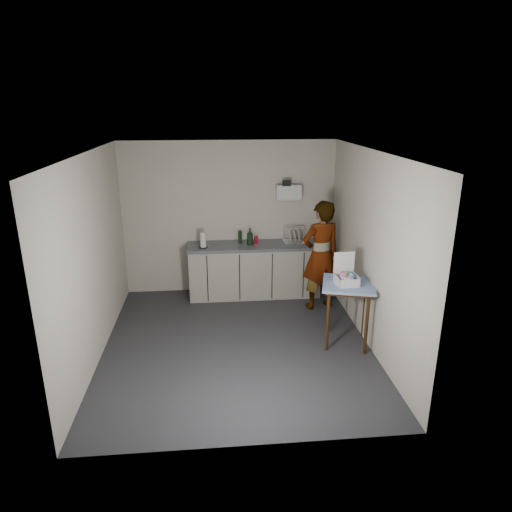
{
  "coord_description": "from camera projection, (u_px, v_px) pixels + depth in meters",
  "views": [
    {
      "loc": [
        -0.27,
        -5.61,
        3.16
      ],
      "look_at": [
        0.31,
        0.45,
        1.12
      ],
      "focal_mm": 32.0,
      "sensor_mm": 36.0,
      "label": 1
    }
  ],
  "objects": [
    {
      "name": "standing_man",
      "position": [
        321.0,
        256.0,
        7.19
      ],
      "size": [
        0.73,
        0.58,
        1.77
      ],
      "primitive_type": "imported",
      "rotation": [
        0.0,
        0.0,
        3.41
      ],
      "color": "#B2A593",
      "rests_on": "ground"
    },
    {
      "name": "wall_shelf",
      "position": [
        288.0,
        192.0,
        7.67
      ],
      "size": [
        0.42,
        0.18,
        0.37
      ],
      "color": "silver",
      "rests_on": "ground"
    },
    {
      "name": "wall_left",
      "position": [
        94.0,
        259.0,
        5.74
      ],
      "size": [
        0.02,
        4.0,
        2.6
      ],
      "primitive_type": "cube",
      "color": "beige",
      "rests_on": "ground"
    },
    {
      "name": "wall_right",
      "position": [
        370.0,
        251.0,
        6.07
      ],
      "size": [
        0.02,
        4.0,
        2.6
      ],
      "primitive_type": "cube",
      "color": "beige",
      "rests_on": "ground"
    },
    {
      "name": "ceiling",
      "position": [
        234.0,
        153.0,
        5.5
      ],
      "size": [
        3.6,
        4.0,
        0.01
      ],
      "primitive_type": "cube",
      "color": "white",
      "rests_on": "wall_back"
    },
    {
      "name": "wall_back",
      "position": [
        229.0,
        218.0,
        7.78
      ],
      "size": [
        3.6,
        0.02,
        2.6
      ],
      "primitive_type": "cube",
      "color": "beige",
      "rests_on": "ground"
    },
    {
      "name": "dark_bottle",
      "position": [
        240.0,
        237.0,
        7.69
      ],
      "size": [
        0.06,
        0.06,
        0.22
      ],
      "primitive_type": "cylinder",
      "color": "black",
      "rests_on": "kitchen_counter"
    },
    {
      "name": "side_table",
      "position": [
        348.0,
        291.0,
        6.1
      ],
      "size": [
        0.84,
        0.84,
        0.89
      ],
      "rotation": [
        0.0,
        0.0,
        -0.27
      ],
      "color": "#381F0C",
      "rests_on": "ground"
    },
    {
      "name": "soda_can",
      "position": [
        256.0,
        240.0,
        7.69
      ],
      "size": [
        0.07,
        0.07,
        0.13
      ],
      "primitive_type": "cylinder",
      "color": "red",
      "rests_on": "kitchen_counter"
    },
    {
      "name": "soap_bottle",
      "position": [
        250.0,
        237.0,
        7.59
      ],
      "size": [
        0.13,
        0.13,
        0.28
      ],
      "primitive_type": "imported",
      "rotation": [
        0.0,
        0.0,
        0.21
      ],
      "color": "black",
      "rests_on": "kitchen_counter"
    },
    {
      "name": "ground",
      "position": [
        237.0,
        343.0,
        6.32
      ],
      "size": [
        4.0,
        4.0,
        0.0
      ],
      "primitive_type": "plane",
      "color": "#242428",
      "rests_on": "ground"
    },
    {
      "name": "kitchen_counter",
      "position": [
        254.0,
        271.0,
        7.82
      ],
      "size": [
        2.24,
        0.62,
        0.91
      ],
      "color": "black",
      "rests_on": "ground"
    },
    {
      "name": "paper_towel",
      "position": [
        203.0,
        240.0,
        7.46
      ],
      "size": [
        0.15,
        0.15,
        0.26
      ],
      "color": "black",
      "rests_on": "kitchen_counter"
    },
    {
      "name": "dish_rack",
      "position": [
        295.0,
        239.0,
        7.76
      ],
      "size": [
        0.39,
        0.29,
        0.27
      ],
      "color": "white",
      "rests_on": "kitchen_counter"
    },
    {
      "name": "bakery_box",
      "position": [
        346.0,
        277.0,
        6.03
      ],
      "size": [
        0.3,
        0.31,
        0.4
      ],
      "rotation": [
        0.0,
        0.0,
        0.05
      ],
      "color": "silver",
      "rests_on": "side_table"
    }
  ]
}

